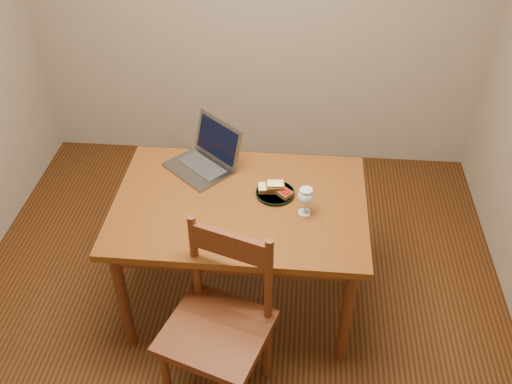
# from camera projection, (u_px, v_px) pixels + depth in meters

# --- Properties ---
(floor) EXTENTS (3.20, 3.20, 0.02)m
(floor) POSITION_uv_depth(u_px,v_px,m) (233.00, 309.00, 3.33)
(floor) COLOR black
(floor) RESTS_ON ground
(table) EXTENTS (1.30, 0.90, 0.74)m
(table) POSITION_uv_depth(u_px,v_px,m) (240.00, 214.00, 2.98)
(table) COLOR #44220B
(table) RESTS_ON floor
(chair) EXTENTS (0.57, 0.56, 0.49)m
(chair) POSITION_uv_depth(u_px,v_px,m) (218.00, 319.00, 2.60)
(chair) COLOR #411D0D
(chair) RESTS_ON floor
(plate) EXTENTS (0.20, 0.20, 0.02)m
(plate) POSITION_uv_depth(u_px,v_px,m) (275.00, 193.00, 2.97)
(plate) COLOR black
(plate) RESTS_ON table
(sandwich_cheese) EXTENTS (0.12, 0.07, 0.03)m
(sandwich_cheese) POSITION_uv_depth(u_px,v_px,m) (269.00, 188.00, 2.96)
(sandwich_cheese) COLOR #381E0C
(sandwich_cheese) RESTS_ON plate
(sandwich_tomato) EXTENTS (0.12, 0.12, 0.03)m
(sandwich_tomato) POSITION_uv_depth(u_px,v_px,m) (283.00, 191.00, 2.94)
(sandwich_tomato) COLOR #381E0C
(sandwich_tomato) RESTS_ON plate
(sandwich_top) EXTENTS (0.10, 0.07, 0.03)m
(sandwich_top) POSITION_uv_depth(u_px,v_px,m) (275.00, 186.00, 2.94)
(sandwich_top) COLOR #381E0C
(sandwich_top) RESTS_ON plate
(milk_glass) EXTENTS (0.08, 0.08, 0.15)m
(milk_glass) POSITION_uv_depth(u_px,v_px,m) (305.00, 201.00, 2.81)
(milk_glass) COLOR white
(milk_glass) RESTS_ON table
(laptop) EXTENTS (0.46, 0.46, 0.25)m
(laptop) POSITION_uv_depth(u_px,v_px,m) (207.00, 155.00, 3.14)
(laptop) COLOR slate
(laptop) RESTS_ON table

